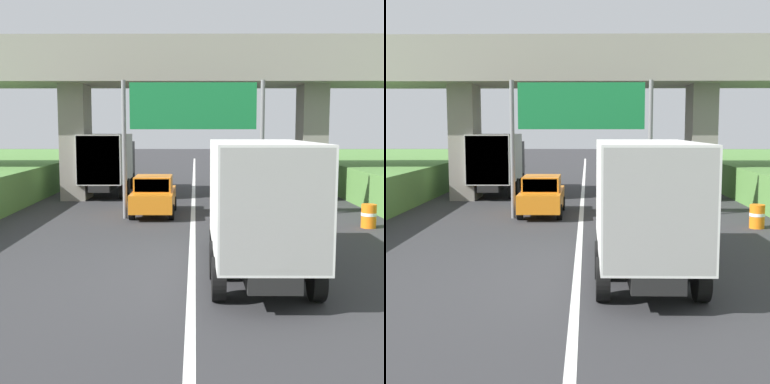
# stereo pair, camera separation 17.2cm
# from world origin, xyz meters

# --- Properties ---
(lane_centre_stripe) EXTENTS (0.20, 88.38, 0.01)m
(lane_centre_stripe) POSITION_xyz_m (0.00, 24.19, 0.00)
(lane_centre_stripe) COLOR white
(lane_centre_stripe) RESTS_ON ground
(overpass_bridge) EXTENTS (40.00, 4.80, 8.22)m
(overpass_bridge) POSITION_xyz_m (0.00, 30.24, 6.25)
(overpass_bridge) COLOR gray
(overpass_bridge) RESTS_ON ground
(overhead_highway_sign) EXTENTS (5.88, 0.18, 5.72)m
(overhead_highway_sign) POSITION_xyz_m (0.00, 23.99, 4.26)
(overhead_highway_sign) COLOR slate
(overhead_highway_sign) RESTS_ON ground
(truck_white) EXTENTS (2.44, 7.30, 3.44)m
(truck_white) POSITION_xyz_m (1.67, 15.59, 1.93)
(truck_white) COLOR black
(truck_white) RESTS_ON ground
(truck_black) EXTENTS (2.44, 7.30, 3.44)m
(truck_black) POSITION_xyz_m (-4.86, 32.35, 1.93)
(truck_black) COLOR black
(truck_black) RESTS_ON ground
(car_orange) EXTENTS (1.86, 4.10, 1.72)m
(car_orange) POSITION_xyz_m (-1.71, 24.87, 0.86)
(car_orange) COLOR orange
(car_orange) RESTS_ON ground
(construction_barrel_3) EXTENTS (0.57, 0.57, 0.90)m
(construction_barrel_3) POSITION_xyz_m (6.68, 21.91, 0.46)
(construction_barrel_3) COLOR orange
(construction_barrel_3) RESTS_ON ground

